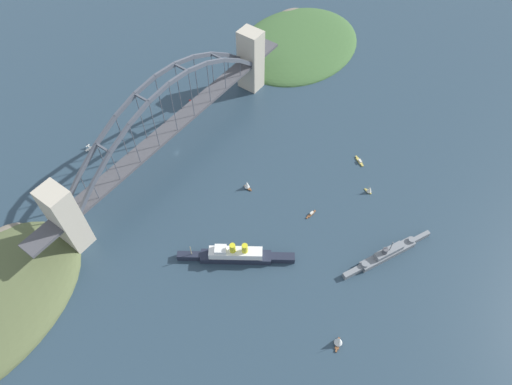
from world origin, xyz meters
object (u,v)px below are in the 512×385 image
object	(u,v)px
ocean_liner	(236,255)
small_boat_3	(360,161)
seaplane_second_in_formation	(90,148)
naval_cruiser	(387,254)
small_boat_1	(247,185)
harbor_arch_bridge	(171,126)
small_boat_2	(369,189)
small_boat_4	(339,341)
seaplane_taxiing_near_bridge	(196,102)
small_boat_0	(311,214)

from	to	relation	value
ocean_liner	small_boat_3	distance (m)	130.47
seaplane_second_in_formation	small_boat_3	distance (m)	218.96
naval_cruiser	small_boat_1	world-z (taller)	naval_cruiser
naval_cruiser	small_boat_3	xyz separation A→B (m)	(-65.36, -55.66, -2.51)
harbor_arch_bridge	small_boat_2	size ratio (longest dim) A/B	36.04
small_boat_2	small_boat_3	bearing A→B (deg)	-138.67
small_boat_4	seaplane_taxiing_near_bridge	bearing A→B (deg)	-118.20
small_boat_0	small_boat_3	bearing A→B (deg)	176.16
ocean_liner	seaplane_second_in_formation	size ratio (longest dim) A/B	7.33
ocean_liner	small_boat_2	distance (m)	114.73
naval_cruiser	seaplane_taxiing_near_bridge	size ratio (longest dim) A/B	5.70
small_boat_2	ocean_liner	bearing A→B (deg)	-24.10
seaplane_taxiing_near_bridge	small_boat_0	xyz separation A→B (m)	(41.29, 146.59, -1.24)
seaplane_second_in_formation	small_boat_0	xyz separation A→B (m)	(-51.83, 179.91, -1.18)
seaplane_taxiing_near_bridge	small_boat_4	world-z (taller)	small_boat_4
ocean_liner	harbor_arch_bridge	bearing A→B (deg)	-116.33
small_boat_1	ocean_liner	bearing A→B (deg)	29.81
small_boat_0	small_boat_3	size ratio (longest dim) A/B	0.95
ocean_liner	seaplane_second_in_formation	distance (m)	158.00
small_boat_2	small_boat_1	bearing A→B (deg)	-56.52
small_boat_2	harbor_arch_bridge	bearing A→B (deg)	-69.14
naval_cruiser	small_boat_1	size ratio (longest dim) A/B	7.95
seaplane_second_in_formation	seaplane_taxiing_near_bridge	bearing A→B (deg)	160.31
seaplane_taxiing_near_bridge	small_boat_3	distance (m)	153.10
small_boat_3	seaplane_second_in_formation	bearing A→B (deg)	-57.35
small_boat_1	small_boat_3	bearing A→B (deg)	142.30
harbor_arch_bridge	small_boat_2	world-z (taller)	harbor_arch_bridge
naval_cruiser	ocean_liner	bearing A→B (deg)	-52.90
seaplane_taxiing_near_bridge	small_boat_0	distance (m)	152.30
harbor_arch_bridge	ocean_liner	world-z (taller)	harbor_arch_bridge
naval_cruiser	seaplane_second_in_formation	bearing A→B (deg)	-77.60
harbor_arch_bridge	small_boat_1	xyz separation A→B (m)	(-4.39, 68.53, -26.20)
naval_cruiser	seaplane_second_in_formation	xyz separation A→B (m)	(52.76, -240.02, -1.39)
harbor_arch_bridge	small_boat_3	distance (m)	151.21
seaplane_taxiing_near_bridge	small_boat_0	world-z (taller)	seaplane_taxiing_near_bridge
small_boat_0	seaplane_second_in_formation	bearing A→B (deg)	-73.93
seaplane_second_in_formation	small_boat_1	distance (m)	134.44
small_boat_1	seaplane_taxiing_near_bridge	bearing A→B (deg)	-117.68
naval_cruiser	seaplane_second_in_formation	distance (m)	245.76
small_boat_1	small_boat_2	bearing A→B (deg)	123.48
naval_cruiser	seaplane_second_in_formation	size ratio (longest dim) A/B	7.07
seaplane_taxiing_near_bridge	small_boat_1	world-z (taller)	small_boat_1
harbor_arch_bridge	naval_cruiser	bearing A→B (deg)	94.16
naval_cruiser	small_boat_0	world-z (taller)	naval_cruiser
seaplane_second_in_formation	small_boat_4	xyz separation A→B (m)	(19.38, 243.15, 2.61)
ocean_liner	naval_cruiser	size ratio (longest dim) A/B	1.04
seaplane_taxiing_near_bridge	seaplane_second_in_formation	xyz separation A→B (m)	(93.11, -33.33, -0.06)
seaplane_second_in_formation	small_boat_3	world-z (taller)	seaplane_second_in_formation
ocean_liner	small_boat_0	bearing A→B (deg)	160.08
small_boat_2	small_boat_4	distance (m)	120.93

